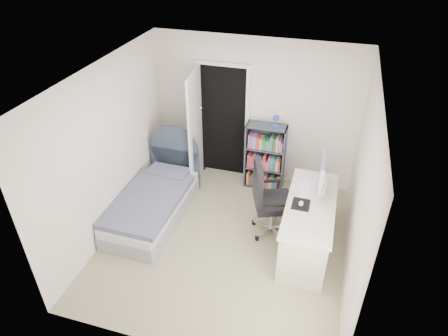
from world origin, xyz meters
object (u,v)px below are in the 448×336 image
(nightstand, at_px, (175,150))
(desk, at_px, (308,223))
(office_chair, at_px, (267,196))
(floor_lamp, at_px, (200,145))
(bed, at_px, (154,201))
(bookcase, at_px, (265,159))

(nightstand, relative_size, desk, 0.38)
(nightstand, distance_m, office_chair, 2.30)
(floor_lamp, height_order, desk, desk)
(bed, distance_m, floor_lamp, 1.47)
(floor_lamp, bearing_deg, bookcase, -7.65)
(bookcase, xyz_separation_m, desk, (0.89, -1.31, -0.11))
(floor_lamp, relative_size, desk, 0.81)
(desk, relative_size, office_chair, 1.34)
(desk, xyz_separation_m, office_chair, (-0.62, 0.14, 0.23))
(nightstand, height_order, floor_lamp, floor_lamp)
(nightstand, distance_m, bookcase, 1.68)
(bed, xyz_separation_m, bookcase, (1.49, 1.26, 0.28))
(desk, bearing_deg, bookcase, 123.98)
(desk, bearing_deg, office_chair, 166.96)
(bed, distance_m, bookcase, 1.97)
(floor_lamp, bearing_deg, office_chair, -42.07)
(bed, xyz_separation_m, office_chair, (1.75, 0.09, 0.40))
(floor_lamp, relative_size, office_chair, 1.09)
(nightstand, xyz_separation_m, office_chair, (1.93, -1.23, 0.26))
(bed, bearing_deg, office_chair, 2.97)
(desk, height_order, office_chair, desk)
(floor_lamp, bearing_deg, nightstand, -167.10)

